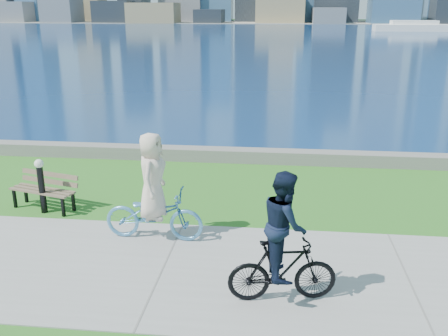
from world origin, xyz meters
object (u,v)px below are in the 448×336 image
(park_bench, at_px, (45,187))
(cyclist_woman, at_px, (153,201))
(bollard_lamp, at_px, (41,182))
(cyclist_man, at_px, (283,248))

(park_bench, distance_m, cyclist_woman, 3.00)
(park_bench, bearing_deg, bollard_lamp, -62.16)
(cyclist_man, bearing_deg, bollard_lamp, 51.17)
(cyclist_woman, xyz_separation_m, cyclist_man, (2.38, -1.81, 0.09))
(park_bench, height_order, cyclist_woman, cyclist_woman)
(bollard_lamp, distance_m, cyclist_woman, 2.84)
(cyclist_woman, distance_m, cyclist_man, 2.99)
(park_bench, relative_size, cyclist_man, 0.78)
(bollard_lamp, relative_size, cyclist_woman, 0.58)
(bollard_lamp, bearing_deg, cyclist_woman, -20.54)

